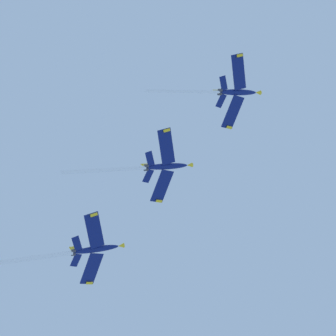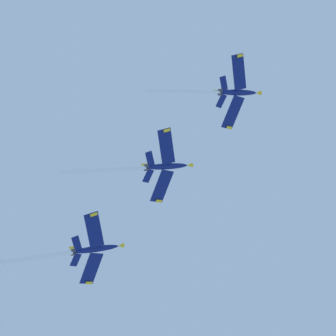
% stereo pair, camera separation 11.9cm
% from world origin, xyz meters
% --- Properties ---
extents(jet_lead, '(30.19, 19.82, 17.73)m').
position_xyz_m(jet_lead, '(-7.13, 10.04, 128.69)').
color(jet_lead, navy).
extents(jet_second, '(30.92, 19.82, 17.23)m').
position_xyz_m(jet_second, '(13.38, -5.80, 118.95)').
color(jet_second, navy).
extents(jet_third, '(33.13, 19.83, 18.42)m').
position_xyz_m(jet_third, '(33.86, -23.09, 109.29)').
color(jet_third, navy).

